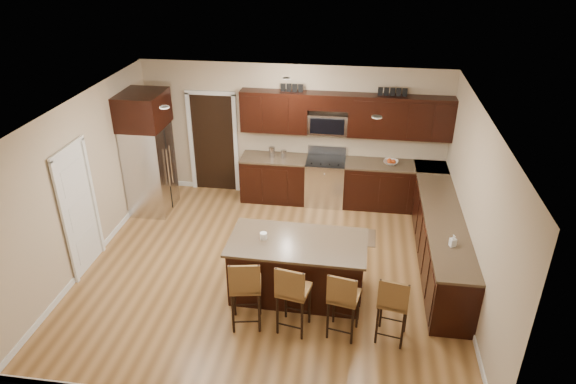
% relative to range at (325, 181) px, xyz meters
% --- Properties ---
extents(floor, '(6.00, 6.00, 0.00)m').
position_rel_range_xyz_m(floor, '(-0.68, -2.45, -0.47)').
color(floor, olive).
rests_on(floor, ground).
extents(ceiling, '(6.00, 6.00, 0.00)m').
position_rel_range_xyz_m(ceiling, '(-0.68, -2.45, 2.23)').
color(ceiling, silver).
rests_on(ceiling, wall_back).
extents(wall_back, '(6.00, 0.00, 6.00)m').
position_rel_range_xyz_m(wall_back, '(-0.68, 0.30, 0.88)').
color(wall_back, tan).
rests_on(wall_back, floor).
extents(wall_left, '(0.00, 5.50, 5.50)m').
position_rel_range_xyz_m(wall_left, '(-3.68, -2.45, 0.88)').
color(wall_left, tan).
rests_on(wall_left, floor).
extents(wall_right, '(0.00, 5.50, 5.50)m').
position_rel_range_xyz_m(wall_right, '(2.32, -2.45, 0.88)').
color(wall_right, tan).
rests_on(wall_right, floor).
extents(base_cabinets, '(4.02, 3.96, 0.92)m').
position_rel_range_xyz_m(base_cabinets, '(1.22, -1.01, -0.01)').
color(base_cabinets, black).
rests_on(base_cabinets, floor).
extents(upper_cabinets, '(4.00, 0.33, 0.80)m').
position_rel_range_xyz_m(upper_cabinets, '(0.36, 0.13, 1.37)').
color(upper_cabinets, black).
rests_on(upper_cabinets, wall_back).
extents(range, '(0.76, 0.64, 1.11)m').
position_rel_range_xyz_m(range, '(0.00, 0.00, 0.00)').
color(range, silver).
rests_on(range, floor).
extents(microwave, '(0.76, 0.31, 0.40)m').
position_rel_range_xyz_m(microwave, '(0.00, 0.15, 1.15)').
color(microwave, silver).
rests_on(microwave, upper_cabinets).
extents(doorway, '(0.85, 0.03, 2.06)m').
position_rel_range_xyz_m(doorway, '(-2.33, 0.28, 0.56)').
color(doorway, black).
rests_on(doorway, floor).
extents(pantry_door, '(0.03, 0.80, 2.04)m').
position_rel_range_xyz_m(pantry_door, '(-3.66, -2.75, 0.55)').
color(pantry_door, white).
rests_on(pantry_door, floor).
extents(letter_decor, '(2.20, 0.03, 0.15)m').
position_rel_range_xyz_m(letter_decor, '(0.22, 0.13, 1.82)').
color(letter_decor, black).
rests_on(letter_decor, upper_cabinets).
extents(island, '(2.03, 1.09, 0.92)m').
position_rel_range_xyz_m(island, '(-0.18, -2.97, -0.04)').
color(island, black).
rests_on(island, floor).
extents(stool_left, '(0.48, 0.48, 1.11)m').
position_rel_range_xyz_m(stool_left, '(-0.78, -3.81, 0.22)').
color(stool_left, brown).
rests_on(stool_left, floor).
extents(stool_mid, '(0.48, 0.48, 1.09)m').
position_rel_range_xyz_m(stool_mid, '(-0.14, -3.81, 0.21)').
color(stool_mid, brown).
rests_on(stool_mid, floor).
extents(stool_right, '(0.46, 0.46, 1.04)m').
position_rel_range_xyz_m(stool_right, '(0.53, -3.81, 0.18)').
color(stool_right, brown).
rests_on(stool_right, floor).
extents(refrigerator, '(0.79, 0.92, 2.35)m').
position_rel_range_xyz_m(refrigerator, '(-3.30, -0.75, 0.74)').
color(refrigerator, silver).
rests_on(refrigerator, floor).
extents(floor_mat, '(0.90, 0.61, 0.01)m').
position_rel_range_xyz_m(floor_mat, '(0.58, -1.26, -0.47)').
color(floor_mat, brown).
rests_on(floor_mat, floor).
extents(fruit_bowl, '(0.33, 0.33, 0.07)m').
position_rel_range_xyz_m(fruit_bowl, '(1.24, -0.00, 0.48)').
color(fruit_bowl, silver).
rests_on(fruit_bowl, base_cabinets).
extents(soap_bottle, '(0.10, 0.11, 0.18)m').
position_rel_range_xyz_m(soap_bottle, '(2.02, -2.77, 0.54)').
color(soap_bottle, '#B2B2B2').
rests_on(soap_bottle, base_cabinets).
extents(canister_tall, '(0.12, 0.12, 0.21)m').
position_rel_range_xyz_m(canister_tall, '(-1.07, -0.00, 0.55)').
color(canister_tall, silver).
rests_on(canister_tall, base_cabinets).
extents(canister_short, '(0.11, 0.11, 0.16)m').
position_rel_range_xyz_m(canister_short, '(-0.83, -0.00, 0.53)').
color(canister_short, silver).
rests_on(canister_short, base_cabinets).
extents(island_jar, '(0.10, 0.10, 0.10)m').
position_rel_range_xyz_m(island_jar, '(-0.68, -2.97, 0.50)').
color(island_jar, white).
rests_on(island_jar, island).
extents(stool_extra, '(0.46, 0.46, 1.04)m').
position_rel_range_xyz_m(stool_extra, '(1.18, -3.81, 0.18)').
color(stool_extra, brown).
rests_on(stool_extra, floor).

